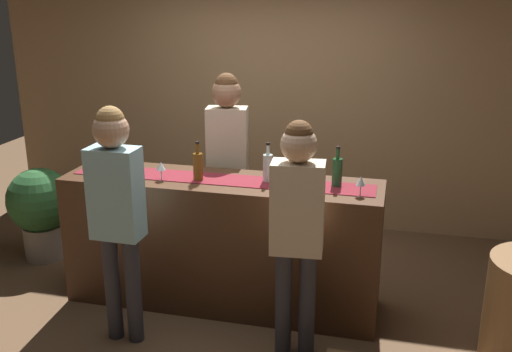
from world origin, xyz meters
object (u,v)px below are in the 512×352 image
potted_plant_tall (41,207)px  customer_browsing (116,201)px  wine_bottle_amber (198,166)px  bartender (227,151)px  wine_bottle_green (337,172)px  wine_bottle_clear (268,167)px  customer_sipping (297,217)px  wine_glass_mid_counter (361,181)px  wine_glass_far_end (161,167)px  wine_glass_near_customer (285,174)px

potted_plant_tall → customer_browsing: bearing=-38.4°
wine_bottle_amber → bartender: (0.04, 0.64, -0.05)m
potted_plant_tall → wine_bottle_green: bearing=-7.1°
wine_bottle_clear → customer_sipping: bearing=-61.1°
wine_bottle_clear → wine_glass_mid_counter: size_ratio=2.10×
wine_bottle_clear → wine_glass_mid_counter: wine_bottle_clear is taller
bartender → wine_glass_mid_counter: bearing=140.5°
customer_browsing → potted_plant_tall: 1.79m
wine_glass_far_end → wine_glass_near_customer: bearing=3.0°
wine_glass_far_end → potted_plant_tall: bearing=160.5°
customer_browsing → potted_plant_tall: size_ratio=1.96×
wine_bottle_amber → wine_glass_far_end: (-0.27, -0.06, -0.01)m
wine_glass_near_customer → wine_glass_mid_counter: size_ratio=1.00×
wine_glass_far_end → bartender: 0.76m
wine_glass_near_customer → wine_glass_mid_counter: 0.55m
wine_glass_far_end → customer_browsing: 0.57m
wine_glass_near_customer → wine_glass_far_end: size_ratio=1.00×
customer_sipping → potted_plant_tall: (-2.55, 0.95, -0.51)m
wine_glass_far_end → customer_browsing: size_ratio=0.08×
wine_bottle_clear → bartender: 0.72m
wine_bottle_amber → wine_bottle_clear: bearing=10.3°
wine_glass_near_customer → wine_glass_far_end: (-0.94, -0.05, 0.00)m
customer_sipping → wine_bottle_clear: bearing=113.8°
wine_glass_far_end → customer_sipping: customer_sipping is taller
wine_glass_far_end → bartender: bearing=65.7°
customer_sipping → customer_browsing: 1.22m
wine_glass_near_customer → bartender: (-0.62, 0.65, -0.04)m
wine_bottle_green → wine_glass_mid_counter: wine_bottle_green is taller
wine_glass_far_end → wine_bottle_clear: bearing=10.8°
wine_glass_far_end → wine_bottle_amber: bearing=11.7°
wine_bottle_green → potted_plant_tall: wine_bottle_green is taller
customer_browsing → wine_glass_near_customer: bearing=31.3°
wine_bottle_amber → potted_plant_tall: size_ratio=0.35×
wine_bottle_clear → wine_glass_far_end: 0.80m
wine_glass_near_customer → potted_plant_tall: bearing=169.1°
customer_browsing → customer_sipping: bearing=6.0°
wine_bottle_amber → wine_bottle_clear: same height
wine_bottle_green → wine_bottle_amber: (-1.03, -0.11, 0.00)m
wine_bottle_clear → bartender: size_ratio=0.17×
bartender → wine_bottle_green: bearing=143.1°
wine_glass_mid_counter → bartender: bartender is taller
wine_bottle_amber → customer_sipping: bearing=-30.8°
wine_glass_mid_counter → bartender: 1.36m
customer_sipping → customer_browsing: (-1.21, -0.11, 0.04)m
wine_glass_near_customer → customer_browsing: bearing=-149.6°
wine_bottle_green → wine_bottle_clear: same height
wine_bottle_green → wine_glass_far_end: bearing=-172.8°
customer_sipping → wine_glass_mid_counter: bearing=45.3°
wine_bottle_amber → customer_browsing: customer_browsing is taller
potted_plant_tall → wine_glass_mid_counter: bearing=-10.0°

